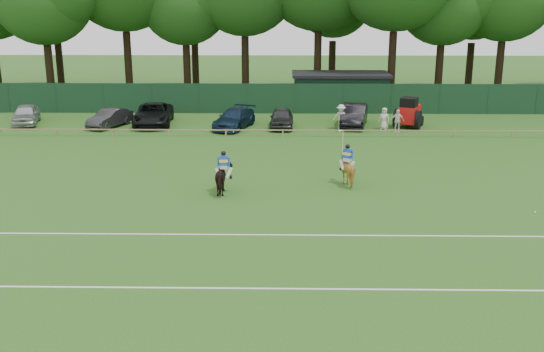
{
  "coord_description": "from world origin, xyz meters",
  "views": [
    {
      "loc": [
        0.99,
        -25.63,
        9.59
      ],
      "look_at": [
        0.5,
        3.0,
        1.4
      ],
      "focal_mm": 42.0,
      "sensor_mm": 36.0,
      "label": 1
    }
  ],
  "objects_px": {
    "spectator_right": "(384,119)",
    "tractor": "(409,113)",
    "horse_dark": "(224,178)",
    "hatch_grey": "(282,118)",
    "polo_ball": "(535,212)",
    "sedan_navy": "(234,119)",
    "utility_shed": "(340,90)",
    "spectator_left": "(341,117)",
    "sedan_grey": "(110,118)",
    "horse_chestnut": "(347,170)",
    "sedan_silver": "(26,114)",
    "spectator_mid": "(397,121)",
    "estate_black": "(354,115)",
    "suv_black": "(153,114)"
  },
  "relations": [
    {
      "from": "horse_dark",
      "to": "spectator_left",
      "type": "xyz_separation_m",
      "value": [
        7.21,
        15.83,
        0.12
      ]
    },
    {
      "from": "spectator_mid",
      "to": "polo_ball",
      "type": "relative_size",
      "value": 18.48
    },
    {
      "from": "spectator_right",
      "to": "utility_shed",
      "type": "bearing_deg",
      "value": 127.63
    },
    {
      "from": "spectator_mid",
      "to": "sedan_grey",
      "type": "bearing_deg",
      "value": -174.93
    },
    {
      "from": "estate_black",
      "to": "polo_ball",
      "type": "xyz_separation_m",
      "value": [
        6.13,
        -19.91,
        -0.78
      ]
    },
    {
      "from": "horse_dark",
      "to": "polo_ball",
      "type": "height_order",
      "value": "horse_dark"
    },
    {
      "from": "polo_ball",
      "to": "utility_shed",
      "type": "relative_size",
      "value": 0.01
    },
    {
      "from": "hatch_grey",
      "to": "utility_shed",
      "type": "bearing_deg",
      "value": 61.65
    },
    {
      "from": "sedan_silver",
      "to": "spectator_mid",
      "type": "distance_m",
      "value": 28.06
    },
    {
      "from": "suv_black",
      "to": "tractor",
      "type": "distance_m",
      "value": 19.31
    },
    {
      "from": "sedan_silver",
      "to": "tractor",
      "type": "xyz_separation_m",
      "value": [
        29.12,
        -0.77,
        0.33
      ]
    },
    {
      "from": "sedan_silver",
      "to": "estate_black",
      "type": "xyz_separation_m",
      "value": [
        25.08,
        -0.3,
        0.07
      ]
    },
    {
      "from": "suv_black",
      "to": "polo_ball",
      "type": "relative_size",
      "value": 64.97
    },
    {
      "from": "horse_chestnut",
      "to": "polo_ball",
      "type": "relative_size",
      "value": 17.88
    },
    {
      "from": "horse_chestnut",
      "to": "hatch_grey",
      "type": "xyz_separation_m",
      "value": [
        -3.44,
        14.86,
        -0.09
      ]
    },
    {
      "from": "horse_dark",
      "to": "estate_black",
      "type": "xyz_separation_m",
      "value": [
        8.31,
        17.09,
        0.02
      ]
    },
    {
      "from": "sedan_navy",
      "to": "utility_shed",
      "type": "distance_m",
      "value": 12.59
    },
    {
      "from": "sedan_navy",
      "to": "sedan_silver",
      "type": "bearing_deg",
      "value": -167.38
    },
    {
      "from": "horse_chestnut",
      "to": "polo_ball",
      "type": "bearing_deg",
      "value": -179.52
    },
    {
      "from": "sedan_silver",
      "to": "spectator_mid",
      "type": "xyz_separation_m",
      "value": [
        27.95,
        -2.48,
        0.08
      ]
    },
    {
      "from": "estate_black",
      "to": "polo_ball",
      "type": "bearing_deg",
      "value": -62.31
    },
    {
      "from": "estate_black",
      "to": "spectator_mid",
      "type": "bearing_deg",
      "value": -26.69
    },
    {
      "from": "suv_black",
      "to": "estate_black",
      "type": "height_order",
      "value": "estate_black"
    },
    {
      "from": "polo_ball",
      "to": "tractor",
      "type": "distance_m",
      "value": 19.58
    },
    {
      "from": "spectator_mid",
      "to": "utility_shed",
      "type": "height_order",
      "value": "utility_shed"
    },
    {
      "from": "suv_black",
      "to": "utility_shed",
      "type": "bearing_deg",
      "value": 23.23
    },
    {
      "from": "sedan_navy",
      "to": "utility_shed",
      "type": "height_order",
      "value": "utility_shed"
    },
    {
      "from": "sedan_grey",
      "to": "hatch_grey",
      "type": "bearing_deg",
      "value": 21.78
    },
    {
      "from": "sedan_silver",
      "to": "sedan_grey",
      "type": "distance_m",
      "value": 6.78
    },
    {
      "from": "spectator_left",
      "to": "utility_shed",
      "type": "height_order",
      "value": "utility_shed"
    },
    {
      "from": "suv_black",
      "to": "polo_ball",
      "type": "distance_m",
      "value": 29.34
    },
    {
      "from": "polo_ball",
      "to": "spectator_mid",
      "type": "bearing_deg",
      "value": 100.41
    },
    {
      "from": "sedan_navy",
      "to": "hatch_grey",
      "type": "relative_size",
      "value": 1.17
    },
    {
      "from": "horse_chestnut",
      "to": "sedan_navy",
      "type": "xyz_separation_m",
      "value": [
        -6.95,
        14.56,
        -0.09
      ]
    },
    {
      "from": "spectator_left",
      "to": "spectator_mid",
      "type": "bearing_deg",
      "value": -8.49
    },
    {
      "from": "hatch_grey",
      "to": "spectator_right",
      "type": "height_order",
      "value": "spectator_right"
    },
    {
      "from": "horse_dark",
      "to": "hatch_grey",
      "type": "height_order",
      "value": "horse_dark"
    },
    {
      "from": "spectator_left",
      "to": "polo_ball",
      "type": "distance_m",
      "value": 20.01
    },
    {
      "from": "estate_black",
      "to": "utility_shed",
      "type": "relative_size",
      "value": 0.59
    },
    {
      "from": "utility_shed",
      "to": "estate_black",
      "type": "bearing_deg",
      "value": -87.33
    },
    {
      "from": "spectator_left",
      "to": "spectator_right",
      "type": "distance_m",
      "value": 3.17
    },
    {
      "from": "spectator_right",
      "to": "polo_ball",
      "type": "height_order",
      "value": "spectator_right"
    },
    {
      "from": "spectator_right",
      "to": "polo_ball",
      "type": "xyz_separation_m",
      "value": [
        4.06,
        -18.64,
        -0.77
      ]
    },
    {
      "from": "suv_black",
      "to": "polo_ball",
      "type": "bearing_deg",
      "value": -48.22
    },
    {
      "from": "horse_chestnut",
      "to": "utility_shed",
      "type": "bearing_deg",
      "value": -65.4
    },
    {
      "from": "sedan_grey",
      "to": "sedan_silver",
      "type": "bearing_deg",
      "value": -166.44
    },
    {
      "from": "sedan_grey",
      "to": "spectator_right",
      "type": "xyz_separation_m",
      "value": [
        20.43,
        -0.59,
        0.13
      ]
    },
    {
      "from": "estate_black",
      "to": "spectator_right",
      "type": "height_order",
      "value": "estate_black"
    },
    {
      "from": "utility_shed",
      "to": "tractor",
      "type": "distance_m",
      "value": 9.71
    },
    {
      "from": "spectator_right",
      "to": "tractor",
      "type": "distance_m",
      "value": 2.14
    }
  ]
}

